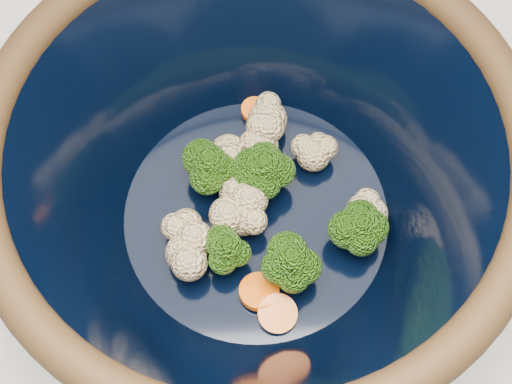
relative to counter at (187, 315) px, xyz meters
The scene contains 4 objects.
ground 0.45m from the counter, ahead, with size 3.00×3.00×0.00m, color #9E7A54.
counter is the anchor object (origin of this frame).
mixing_bowl 0.56m from the counter, 31.98° to the right, with size 0.48×0.48×0.17m.
vegetable_pile 0.53m from the counter, 29.82° to the right, with size 0.18×0.21×0.06m.
Camera 1 is at (0.09, -0.31, 1.48)m, focal length 50.00 mm.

